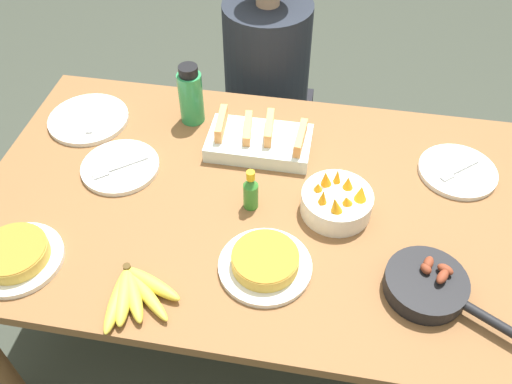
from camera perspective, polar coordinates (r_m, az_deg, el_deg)
The scene contains 14 objects.
ground_plane at distance 2.18m, azimuth -0.00°, elevation -13.82°, with size 14.00×14.00×0.00m, color #383D33.
dining_table at distance 1.65m, azimuth -0.00°, elevation -2.81°, with size 1.64×0.99×0.73m.
banana_bunch at distance 1.40m, azimuth -12.75°, elevation -10.32°, with size 0.18×0.21×0.04m.
melon_tray at distance 1.72m, azimuth 0.35°, elevation 5.40°, with size 0.33×0.19×0.10m.
skillet at distance 1.44m, azimuth 17.63°, elevation -9.35°, with size 0.32×0.23×0.08m.
frittata_plate_center at distance 1.56m, azimuth -23.99°, elevation -6.13°, with size 0.24×0.24×0.06m.
frittata_plate_side at distance 1.41m, azimuth 0.97°, elevation -7.45°, with size 0.25×0.25×0.06m.
empty_plate_near_front at distance 1.72m, azimuth -14.09°, elevation 2.58°, with size 0.24×0.24×0.02m.
empty_plate_far_left at distance 1.93m, azimuth -17.21°, elevation 7.33°, with size 0.27×0.27×0.02m.
empty_plate_far_right at distance 1.77m, azimuth 20.45°, elevation 2.05°, with size 0.24×0.24×0.02m.
fruit_bowl_mango at distance 1.54m, azimuth 8.49°, elevation -0.97°, with size 0.20×0.20×0.12m.
water_bottle at distance 1.81m, azimuth -6.88°, elevation 10.06°, with size 0.08×0.08×0.21m.
hot_sauce_bottle at distance 1.53m, azimuth -0.55°, elevation 0.05°, with size 0.04×0.04×0.14m.
person_figure at distance 2.31m, azimuth 1.07°, elevation 9.01°, with size 0.37×0.37×1.19m.
Camera 1 is at (0.19, -1.06, 1.90)m, focal length 38.00 mm.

